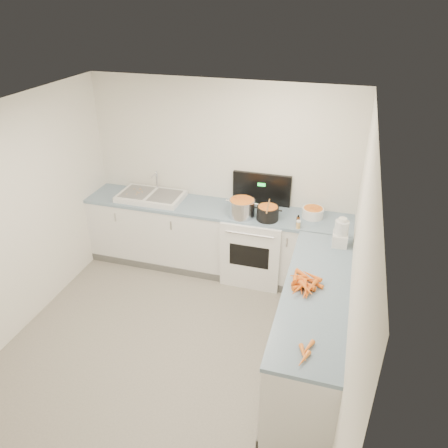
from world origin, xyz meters
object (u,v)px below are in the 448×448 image
(stove, at_px, (255,245))
(steel_pot, at_px, (242,209))
(sink, at_px, (151,196))
(black_pot, at_px, (268,214))
(spice_jar, at_px, (298,225))
(food_processor, at_px, (341,234))
(extract_bottle, at_px, (298,221))
(mixing_bowl, at_px, (313,213))

(stove, xyz_separation_m, steel_pot, (-0.16, -0.13, 0.57))
(stove, distance_m, sink, 1.54)
(black_pot, bearing_deg, steel_pot, -179.97)
(spice_jar, xyz_separation_m, food_processor, (0.49, -0.25, 0.10))
(stove, xyz_separation_m, sink, (-1.45, 0.02, 0.50))
(black_pot, bearing_deg, spice_jar, -16.69)
(extract_bottle, height_order, spice_jar, extract_bottle)
(black_pot, xyz_separation_m, mixing_bowl, (0.52, 0.22, -0.02))
(sink, height_order, steel_pot, sink)
(mixing_bowl, xyz_separation_m, spice_jar, (-0.13, -0.34, -0.02))
(black_pot, relative_size, food_processor, 0.81)
(black_pot, distance_m, extract_bottle, 0.38)
(steel_pot, relative_size, black_pot, 1.22)
(extract_bottle, relative_size, food_processor, 0.32)
(black_pot, height_order, extract_bottle, black_pot)
(spice_jar, bearing_deg, mixing_bowl, 68.96)
(black_pot, height_order, spice_jar, black_pot)
(extract_bottle, relative_size, spice_jar, 1.26)
(mixing_bowl, bearing_deg, black_pot, -157.15)
(mixing_bowl, bearing_deg, sink, -177.91)
(steel_pot, bearing_deg, mixing_bowl, 14.58)
(food_processor, bearing_deg, black_pot, 157.56)
(stove, distance_m, spice_jar, 0.80)
(steel_pot, height_order, black_pot, steel_pot)
(sink, xyz_separation_m, spice_jar, (2.01, -0.26, 0.00))
(black_pot, height_order, food_processor, food_processor)
(sink, relative_size, food_processor, 2.60)
(steel_pot, relative_size, mixing_bowl, 1.25)
(sink, relative_size, mixing_bowl, 3.28)
(stove, relative_size, black_pot, 5.07)
(stove, xyz_separation_m, extract_bottle, (0.55, -0.16, 0.52))
(mixing_bowl, distance_m, extract_bottle, 0.29)
(black_pot, xyz_separation_m, extract_bottle, (0.38, -0.04, -0.02))
(stove, height_order, food_processor, stove)
(mixing_bowl, bearing_deg, spice_jar, -111.04)
(extract_bottle, height_order, food_processor, food_processor)
(stove, distance_m, black_pot, 0.58)
(sink, relative_size, steel_pot, 2.63)
(spice_jar, bearing_deg, black_pot, 163.31)
(steel_pot, relative_size, extract_bottle, 3.07)
(sink, bearing_deg, steel_pot, -6.28)
(mixing_bowl, xyz_separation_m, extract_bottle, (-0.15, -0.26, -0.01))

